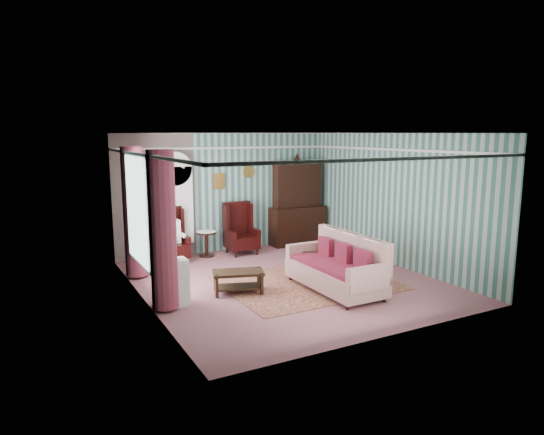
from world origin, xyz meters
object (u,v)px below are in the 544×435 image
plant_stand (171,283)px  sofa (335,261)px  seated_woman (171,237)px  nest_table (358,245)px  floral_armchair (314,252)px  wingback_left (171,236)px  coffee_table (238,282)px  bookcase (176,211)px  dresser_hutch (298,200)px  round_side_table (206,244)px  wingback_right (241,229)px

plant_stand → sofa: (2.92, -0.62, 0.16)m
seated_woman → nest_table: bearing=-20.8°
seated_woman → floral_armchair: 3.28m
wingback_left → coffee_table: size_ratio=1.35×
floral_armchair → coffee_table: bearing=124.7°
bookcase → wingback_left: bearing=-122.7°
dresser_hutch → wingback_left: 3.55m
wingback_left → sofa: 3.98m
bookcase → seated_woman: (-0.25, -0.39, -0.53)m
bookcase → seated_woman: size_ratio=1.90×
bookcase → dresser_hutch: 3.25m
wingback_left → nest_table: (4.07, -1.55, -0.35)m
nest_table → plant_stand: 5.02m
floral_armchair → sofa: bearing=-171.2°
round_side_table → coffee_table: 2.86m
coffee_table → plant_stand: bearing=-176.5°
coffee_table → wingback_right: bearing=64.4°
seated_woman → sofa: bearing=-57.9°
wingback_left → round_side_table: size_ratio=2.08×
seated_woman → round_side_table: seated_woman is taller
wingback_right → round_side_table: 0.92m
seated_woman → nest_table: 4.37m
coffee_table → nest_table: bearing=17.3°
dresser_hutch → wingback_left: bearing=-175.6°
wingback_right → wingback_left: bearing=180.0°
plant_stand → nest_table: bearing=13.8°
seated_woman → floral_armchair: (2.39, -2.25, -0.13)m
bookcase → sofa: (1.87, -3.76, -0.56)m
plant_stand → seated_woman: bearing=73.8°
floral_armchair → coffee_table: 1.98m
wingback_left → bookcase: bearing=57.3°
nest_table → plant_stand: (-4.87, -1.20, 0.13)m
sofa → seated_woman: bearing=31.9°
dresser_hutch → wingback_right: size_ratio=1.89×
wingback_right → nest_table: 2.81m
dresser_hutch → nest_table: (0.57, -1.82, -0.91)m
round_side_table → coffee_table: size_ratio=0.65×
nest_table → plant_stand: bearing=-166.2°
round_side_table → sofa: 3.74m
round_side_table → floral_armchair: size_ratio=0.66×
dresser_hutch → wingback_right: 1.86m
bookcase → plant_stand: bookcase is taller
dresser_hutch → round_side_table: size_ratio=3.93×
floral_armchair → coffee_table: size_ratio=0.99×
bookcase → sofa: bearing=-63.6°
wingback_left → plant_stand: 2.87m
seated_woman → plant_stand: seated_woman is taller
wingback_left → round_side_table: 0.97m
seated_woman → round_side_table: (0.90, 0.15, -0.29)m
seated_woman → nest_table: seated_woman is taller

